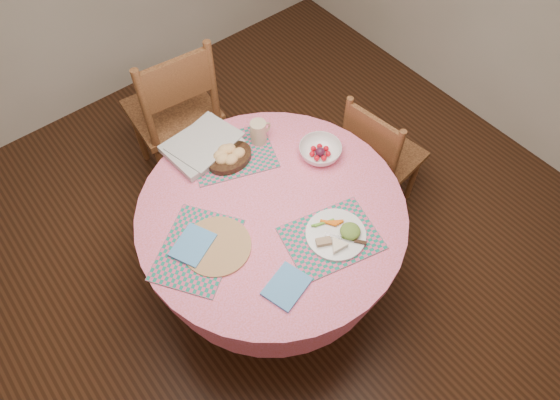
{
  "coord_description": "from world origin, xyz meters",
  "views": [
    {
      "loc": [
        -0.77,
        -1.01,
        2.63
      ],
      "look_at": [
        0.05,
        0.0,
        0.78
      ],
      "focal_mm": 32.0,
      "sensor_mm": 36.0,
      "label": 1
    }
  ],
  "objects_px": {
    "chair_right": "(378,155)",
    "wicker_trivet": "(217,246)",
    "dining_table": "(272,232)",
    "fruit_bowl": "(320,151)",
    "latte_mug": "(259,132)",
    "dinner_plate": "(338,233)",
    "chair_back": "(175,111)",
    "bread_bowl": "(229,156)"
  },
  "relations": [
    {
      "from": "wicker_trivet",
      "to": "fruit_bowl",
      "type": "height_order",
      "value": "fruit_bowl"
    },
    {
      "from": "chair_right",
      "to": "bread_bowl",
      "type": "xyz_separation_m",
      "value": [
        -0.81,
        0.28,
        0.34
      ]
    },
    {
      "from": "wicker_trivet",
      "to": "fruit_bowl",
      "type": "distance_m",
      "value": 0.7
    },
    {
      "from": "dining_table",
      "to": "chair_right",
      "type": "bearing_deg",
      "value": 4.89
    },
    {
      "from": "chair_back",
      "to": "fruit_bowl",
      "type": "distance_m",
      "value": 0.99
    },
    {
      "from": "dinner_plate",
      "to": "bread_bowl",
      "type": "height_order",
      "value": "bread_bowl"
    },
    {
      "from": "dinner_plate",
      "to": "bread_bowl",
      "type": "xyz_separation_m",
      "value": [
        -0.12,
        0.65,
        0.02
      ]
    },
    {
      "from": "chair_right",
      "to": "fruit_bowl",
      "type": "distance_m",
      "value": 0.55
    },
    {
      "from": "latte_mug",
      "to": "fruit_bowl",
      "type": "relative_size",
      "value": 0.59
    },
    {
      "from": "chair_right",
      "to": "dinner_plate",
      "type": "xyz_separation_m",
      "value": [
        -0.69,
        -0.36,
        0.32
      ]
    },
    {
      "from": "chair_right",
      "to": "fruit_bowl",
      "type": "bearing_deg",
      "value": 78.95
    },
    {
      "from": "dining_table",
      "to": "wicker_trivet",
      "type": "height_order",
      "value": "wicker_trivet"
    },
    {
      "from": "dining_table",
      "to": "chair_back",
      "type": "relative_size",
      "value": 1.19
    },
    {
      "from": "chair_back",
      "to": "latte_mug",
      "type": "xyz_separation_m",
      "value": [
        0.13,
        -0.65,
        0.28
      ]
    },
    {
      "from": "wicker_trivet",
      "to": "fruit_bowl",
      "type": "bearing_deg",
      "value": 8.72
    },
    {
      "from": "chair_right",
      "to": "fruit_bowl",
      "type": "height_order",
      "value": "chair_right"
    },
    {
      "from": "latte_mug",
      "to": "fruit_bowl",
      "type": "height_order",
      "value": "latte_mug"
    },
    {
      "from": "wicker_trivet",
      "to": "bread_bowl",
      "type": "relative_size",
      "value": 1.3
    },
    {
      "from": "fruit_bowl",
      "to": "chair_back",
      "type": "bearing_deg",
      "value": 108.28
    },
    {
      "from": "latte_mug",
      "to": "fruit_bowl",
      "type": "distance_m",
      "value": 0.32
    },
    {
      "from": "chair_back",
      "to": "latte_mug",
      "type": "height_order",
      "value": "chair_back"
    },
    {
      "from": "chair_right",
      "to": "chair_back",
      "type": "xyz_separation_m",
      "value": [
        -0.75,
        0.94,
        0.09
      ]
    },
    {
      "from": "fruit_bowl",
      "to": "chair_right",
      "type": "bearing_deg",
      "value": -3.95
    },
    {
      "from": "chair_right",
      "to": "dinner_plate",
      "type": "relative_size",
      "value": 3.27
    },
    {
      "from": "fruit_bowl",
      "to": "dining_table",
      "type": "bearing_deg",
      "value": -165.2
    },
    {
      "from": "latte_mug",
      "to": "dinner_plate",
      "type": "bearing_deg",
      "value": -96.29
    },
    {
      "from": "chair_right",
      "to": "chair_back",
      "type": "height_order",
      "value": "chair_back"
    },
    {
      "from": "chair_right",
      "to": "chair_back",
      "type": "bearing_deg",
      "value": 31.18
    },
    {
      "from": "chair_right",
      "to": "wicker_trivet",
      "type": "bearing_deg",
      "value": 86.69
    },
    {
      "from": "latte_mug",
      "to": "dining_table",
      "type": "bearing_deg",
      "value": -120.09
    },
    {
      "from": "chair_back",
      "to": "fruit_bowl",
      "type": "height_order",
      "value": "chair_back"
    },
    {
      "from": "chair_right",
      "to": "bread_bowl",
      "type": "bearing_deg",
      "value": 63.61
    },
    {
      "from": "chair_right",
      "to": "chair_back",
      "type": "distance_m",
      "value": 1.21
    },
    {
      "from": "dining_table",
      "to": "dinner_plate",
      "type": "relative_size",
      "value": 4.68
    },
    {
      "from": "chair_right",
      "to": "fruit_bowl",
      "type": "xyz_separation_m",
      "value": [
        -0.44,
        0.03,
        0.33
      ]
    },
    {
      "from": "dining_table",
      "to": "bread_bowl",
      "type": "xyz_separation_m",
      "value": [
        0.02,
        0.35,
        0.23
      ]
    },
    {
      "from": "chair_right",
      "to": "bread_bowl",
      "type": "distance_m",
      "value": 0.92
    },
    {
      "from": "dinner_plate",
      "to": "bread_bowl",
      "type": "relative_size",
      "value": 1.15
    },
    {
      "from": "chair_right",
      "to": "bread_bowl",
      "type": "height_order",
      "value": "chair_right"
    },
    {
      "from": "chair_back",
      "to": "dinner_plate",
      "type": "bearing_deg",
      "value": 98.36
    },
    {
      "from": "dinner_plate",
      "to": "fruit_bowl",
      "type": "relative_size",
      "value": 1.26
    },
    {
      "from": "dining_table",
      "to": "dinner_plate",
      "type": "height_order",
      "value": "dinner_plate"
    }
  ]
}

